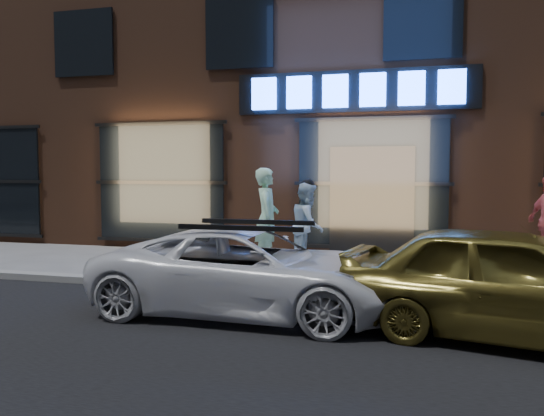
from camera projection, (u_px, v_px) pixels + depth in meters
The scene contains 7 objects.
ground at pixel (353, 299), 7.78m from camera, with size 90.00×90.00×0.00m, color slate.
curb at pixel (353, 295), 7.77m from camera, with size 60.00×0.25×0.12m, color gray.
storefront_building at pixel (382, 56), 15.14m from camera, with size 30.20×8.28×10.30m.
man_bowtie at pixel (267, 218), 10.32m from camera, with size 0.71×0.46×1.93m, color #C2FFD5.
man_cap at pixel (308, 225), 10.24m from camera, with size 0.80×0.63×1.65m, color silver.
white_suv at pixel (249, 271), 6.94m from camera, with size 1.87×4.05×1.13m, color silver.
gold_sedan at pixel (513, 283), 5.80m from camera, with size 1.53×3.79×1.29m, color olive.
Camera 1 is at (0.74, -7.72, 1.87)m, focal length 35.00 mm.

